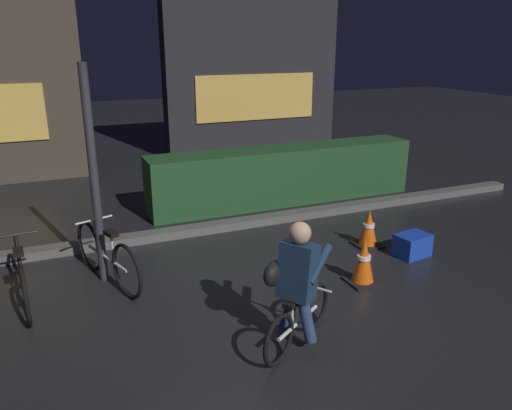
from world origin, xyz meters
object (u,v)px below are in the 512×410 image
(parked_bike_center_left, at_px, (107,257))
(blue_crate, at_px, (412,245))
(traffic_cone_far, at_px, (369,229))
(traffic_cone_near, at_px, (364,261))
(street_post, at_px, (94,178))
(parked_bike_left_mid, at_px, (22,276))
(cyclist, at_px, (296,285))

(parked_bike_center_left, height_order, blue_crate, parked_bike_center_left)
(traffic_cone_far, bearing_deg, traffic_cone_near, -128.00)
(street_post, distance_m, parked_bike_center_left, 0.94)
(blue_crate, bearing_deg, traffic_cone_far, 123.25)
(blue_crate, bearing_deg, street_post, 166.92)
(parked_bike_left_mid, relative_size, cyclist, 1.26)
(parked_bike_center_left, xyz_separation_m, cyclist, (1.43, -2.00, 0.29))
(blue_crate, distance_m, cyclist, 2.73)
(blue_crate, height_order, cyclist, cyclist)
(parked_bike_left_mid, relative_size, parked_bike_center_left, 1.03)
(parked_bike_center_left, relative_size, cyclist, 1.23)
(street_post, bearing_deg, blue_crate, -13.08)
(traffic_cone_near, bearing_deg, parked_bike_center_left, 157.01)
(street_post, relative_size, cyclist, 2.03)
(blue_crate, bearing_deg, traffic_cone_near, -159.27)
(traffic_cone_near, xyz_separation_m, blue_crate, (1.06, 0.40, -0.13))
(traffic_cone_near, bearing_deg, traffic_cone_far, 52.00)
(street_post, xyz_separation_m, parked_bike_center_left, (0.04, -0.12, -0.93))
(traffic_cone_far, bearing_deg, street_post, 173.83)
(parked_bike_left_mid, bearing_deg, street_post, -77.78)
(street_post, xyz_separation_m, cyclist, (1.48, -2.13, -0.64))
(street_post, height_order, traffic_cone_far, street_post)
(parked_bike_center_left, xyz_separation_m, traffic_cone_near, (2.77, -1.18, -0.06))
(parked_bike_left_mid, relative_size, traffic_cone_far, 2.98)
(parked_bike_left_mid, bearing_deg, blue_crate, -102.11)
(blue_crate, bearing_deg, parked_bike_left_mid, 172.30)
(traffic_cone_near, bearing_deg, street_post, 155.22)
(traffic_cone_near, distance_m, traffic_cone_far, 1.17)
(traffic_cone_near, relative_size, cyclist, 0.46)
(parked_bike_center_left, height_order, cyclist, cyclist)
(cyclist, bearing_deg, parked_bike_left_mid, 108.45)
(traffic_cone_far, bearing_deg, parked_bike_center_left, 175.77)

